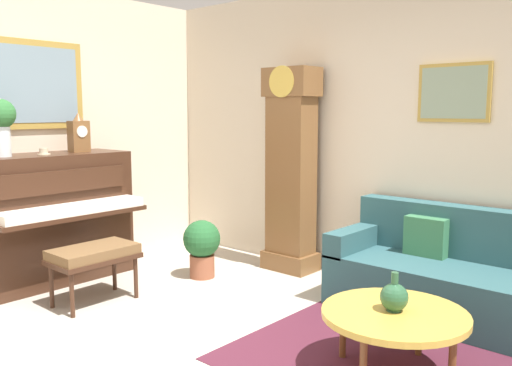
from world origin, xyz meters
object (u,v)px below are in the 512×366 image
object	(u,v)px
couch	(456,278)
piano	(51,217)
teacup	(44,152)
potted_plant	(202,245)
flower_vase	(0,120)
piano_bench	(94,256)
coffee_table	(395,316)
grandfather_clock	(291,175)
green_jug	(394,297)
mantel_clock	(79,134)

from	to	relation	value
couch	piano	bearing A→B (deg)	-153.17
couch	teacup	world-z (taller)	teacup
teacup	potted_plant	bearing A→B (deg)	49.29
piano	flower_vase	size ratio (longest dim) A/B	2.48
piano_bench	coffee_table	size ratio (longest dim) A/B	0.80
grandfather_clock	green_jug	xyz separation A→B (m)	(1.83, -1.34, -0.47)
potted_plant	teacup	bearing A→B (deg)	-130.71
green_jug	teacup	bearing A→B (deg)	-171.01
coffee_table	flower_vase	world-z (taller)	flower_vase
couch	potted_plant	size ratio (longest dim) A/B	3.39
piano_bench	couch	size ratio (longest dim) A/B	0.37
mantel_clock	teacup	bearing A→B (deg)	-81.66
grandfather_clock	couch	world-z (taller)	grandfather_clock
piano_bench	piano	bearing A→B (deg)	175.04
flower_vase	green_jug	distance (m)	3.55
piano_bench	coffee_table	world-z (taller)	piano_bench
flower_vase	piano	bearing A→B (deg)	90.24
teacup	mantel_clock	bearing A→B (deg)	98.34
coffee_table	potted_plant	bearing A→B (deg)	166.22
mantel_clock	green_jug	size ratio (longest dim) A/B	1.58
mantel_clock	green_jug	world-z (taller)	mantel_clock
flower_vase	piano_bench	bearing A→B (deg)	22.49
flower_vase	green_jug	size ratio (longest dim) A/B	2.42
piano	couch	world-z (taller)	piano
couch	green_jug	distance (m)	1.20
flower_vase	teacup	size ratio (longest dim) A/B	5.00
coffee_table	flower_vase	size ratio (longest dim) A/B	1.52
piano	mantel_clock	size ratio (longest dim) A/B	3.79
teacup	potted_plant	size ratio (longest dim) A/B	0.21
coffee_table	teacup	xyz separation A→B (m)	(-3.24, -0.51, 0.86)
grandfather_clock	potted_plant	size ratio (longest dim) A/B	3.62
piano_bench	mantel_clock	world-z (taller)	mantel_clock
couch	potted_plant	xyz separation A→B (m)	(-2.23, -0.62, 0.01)
potted_plant	green_jug	bearing A→B (deg)	-13.72
piano	mantel_clock	xyz separation A→B (m)	(0.00, 0.32, 0.77)
flower_vase	potted_plant	xyz separation A→B (m)	(0.98, 1.42, -1.20)
piano_bench	couch	bearing A→B (deg)	35.39
mantel_clock	coffee_table	bearing A→B (deg)	2.00
piano_bench	teacup	world-z (taller)	teacup
teacup	couch	bearing A→B (deg)	28.22
coffee_table	mantel_clock	size ratio (longest dim) A/B	2.32
piano_bench	coffee_table	distance (m)	2.52
piano_bench	couch	world-z (taller)	couch
piano	green_jug	xyz separation A→B (m)	(3.29, 0.44, -0.12)
mantel_clock	grandfather_clock	bearing A→B (deg)	44.96
grandfather_clock	flower_vase	distance (m)	2.69
piano_bench	teacup	bearing A→B (deg)	179.70
mantel_clock	teacup	xyz separation A→B (m)	(0.06, -0.39, -0.15)
couch	piano_bench	bearing A→B (deg)	-144.61
potted_plant	piano_bench	bearing A→B (deg)	-98.33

